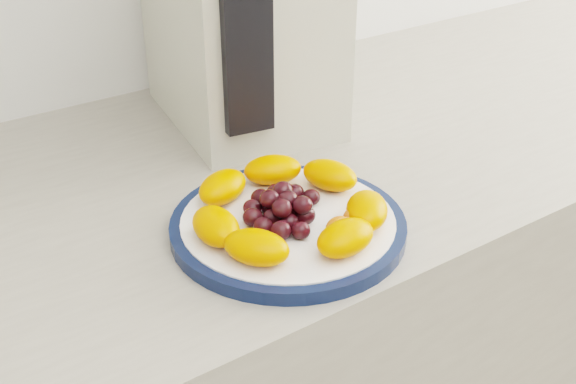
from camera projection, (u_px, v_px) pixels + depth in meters
plate_rim at (288, 226)px, 0.77m from camera, size 0.25×0.25×0.01m
plate_face at (288, 226)px, 0.77m from camera, size 0.23×0.23×0.02m
appliance_panel at (246, 27)px, 0.82m from camera, size 0.06×0.03×0.26m
fruit_plate at (288, 207)px, 0.76m from camera, size 0.22×0.22×0.03m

